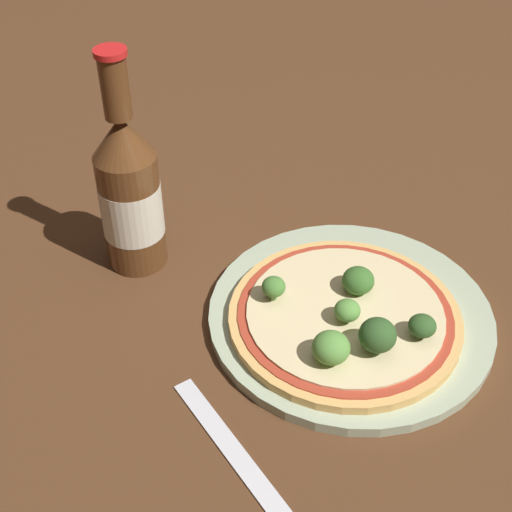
# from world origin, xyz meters

# --- Properties ---
(ground_plane) EXTENTS (3.00, 3.00, 0.00)m
(ground_plane) POSITION_xyz_m (0.00, 0.00, 0.00)
(ground_plane) COLOR #4C2D19
(plate) EXTENTS (0.30, 0.30, 0.01)m
(plate) POSITION_xyz_m (0.00, -0.03, 0.01)
(plate) COLOR #A3B293
(plate) RESTS_ON ground_plane
(pizza) EXTENTS (0.24, 0.24, 0.01)m
(pizza) POSITION_xyz_m (-0.01, -0.03, 0.02)
(pizza) COLOR tan
(pizza) RESTS_ON plate
(broccoli_floret_0) EXTENTS (0.02, 0.02, 0.03)m
(broccoli_floret_0) POSITION_xyz_m (-0.06, 0.03, 0.04)
(broccoli_floret_0) COLOR #6B8E51
(broccoli_floret_0) RESTS_ON pizza
(broccoli_floret_1) EXTENTS (0.03, 0.03, 0.03)m
(broccoli_floret_1) POSITION_xyz_m (0.02, -0.02, 0.04)
(broccoli_floret_1) COLOR #6B8E51
(broccoli_floret_1) RESTS_ON pizza
(broccoli_floret_2) EXTENTS (0.03, 0.03, 0.03)m
(broccoli_floret_2) POSITION_xyz_m (-0.02, -0.04, 0.04)
(broccoli_floret_2) COLOR #6B8E51
(broccoli_floret_2) RESTS_ON pizza
(broccoli_floret_3) EXTENTS (0.04, 0.04, 0.03)m
(broccoli_floret_3) POSITION_xyz_m (-0.07, -0.07, 0.04)
(broccoli_floret_3) COLOR #6B8E51
(broccoli_floret_3) RESTS_ON pizza
(broccoli_floret_4) EXTENTS (0.03, 0.03, 0.02)m
(broccoli_floret_4) POSITION_xyz_m (0.02, -0.10, 0.04)
(broccoli_floret_4) COLOR #6B8E51
(broccoli_floret_4) RESTS_ON pizza
(broccoli_floret_5) EXTENTS (0.04, 0.04, 0.04)m
(broccoli_floret_5) POSITION_xyz_m (-0.03, -0.09, 0.05)
(broccoli_floret_5) COLOR #6B8E51
(broccoli_floret_5) RESTS_ON pizza
(beer_bottle) EXTENTS (0.07, 0.07, 0.25)m
(beer_bottle) POSITION_xyz_m (-0.12, 0.20, 0.09)
(beer_bottle) COLOR #563319
(beer_bottle) RESTS_ON ground_plane
(fork) EXTENTS (0.03, 0.19, 0.00)m
(fork) POSITION_xyz_m (-0.19, -0.08, 0.00)
(fork) COLOR silver
(fork) RESTS_ON ground_plane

